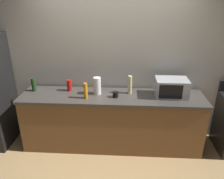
{
  "coord_description": "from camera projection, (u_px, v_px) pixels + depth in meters",
  "views": [
    {
      "loc": [
        0.19,
        -2.72,
        2.32
      ],
      "look_at": [
        0.0,
        0.4,
        1.0
      ],
      "focal_mm": 35.83,
      "sensor_mm": 36.0,
      "label": 1
    }
  ],
  "objects": [
    {
      "name": "ground_plane",
      "position": [
        110.0,
        160.0,
        3.42
      ],
      "size": [
        8.0,
        8.0,
        0.0
      ],
      "primitive_type": "plane",
      "color": "tan"
    },
    {
      "name": "back_wall",
      "position": [
        114.0,
        60.0,
        3.64
      ],
      "size": [
        6.4,
        0.1,
        2.7
      ],
      "primitive_type": "cube",
      "color": "beige",
      "rests_on": "ground_plane"
    },
    {
      "name": "counter_run",
      "position": [
        112.0,
        121.0,
        3.61
      ],
      "size": [
        2.84,
        0.64,
        0.9
      ],
      "color": "brown",
      "rests_on": "ground_plane"
    },
    {
      "name": "microwave",
      "position": [
        171.0,
        88.0,
        3.38
      ],
      "size": [
        0.48,
        0.35,
        0.27
      ],
      "color": "#B7BABF",
      "rests_on": "counter_run"
    },
    {
      "name": "paper_towel_roll",
      "position": [
        97.0,
        86.0,
        3.44
      ],
      "size": [
        0.12,
        0.12,
        0.27
      ],
      "primitive_type": "cylinder",
      "color": "white",
      "rests_on": "counter_run"
    },
    {
      "name": "bottle_hand_soap",
      "position": [
        130.0,
        85.0,
        3.46
      ],
      "size": [
        0.06,
        0.06,
        0.29
      ],
      "primitive_type": "cylinder",
      "color": "beige",
      "rests_on": "counter_run"
    },
    {
      "name": "bottle_dish_soap",
      "position": [
        86.0,
        91.0,
        3.3
      ],
      "size": [
        0.06,
        0.06,
        0.24
      ],
      "primitive_type": "cylinder",
      "color": "orange",
      "rests_on": "counter_run"
    },
    {
      "name": "bottle_hot_sauce",
      "position": [
        69.0,
        85.0,
        3.58
      ],
      "size": [
        0.08,
        0.08,
        0.18
      ],
      "primitive_type": "cylinder",
      "color": "red",
      "rests_on": "counter_run"
    },
    {
      "name": "bottle_wine",
      "position": [
        34.0,
        85.0,
        3.56
      ],
      "size": [
        0.07,
        0.07,
        0.21
      ],
      "primitive_type": "cylinder",
      "color": "#1E3F19",
      "rests_on": "counter_run"
    },
    {
      "name": "mug_black",
      "position": [
        116.0,
        94.0,
        3.36
      ],
      "size": [
        0.09,
        0.09,
        0.09
      ],
      "primitive_type": "cylinder",
      "color": "black",
      "rests_on": "counter_run"
    }
  ]
}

